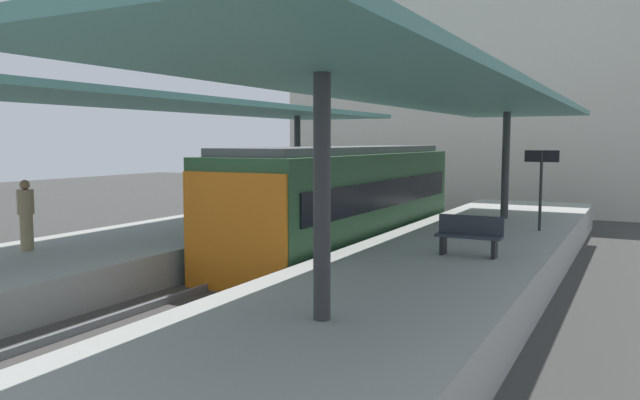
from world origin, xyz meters
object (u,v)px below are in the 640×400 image
Objects in this scene: commuter_train at (345,201)px; platform_sign at (541,172)px; platform_bench at (469,234)px; passenger_near_bench at (266,188)px; passenger_mid_platform at (26,214)px.

platform_sign is (5.21, 1.52, 0.90)m from commuter_train.
platform_sign reaches higher than platform_bench.
platform_sign is 8.83m from passenger_near_bench.
passenger_near_bench is at bearing 151.19° from platform_bench.
commuter_train is 5.38m from platform_bench.
commuter_train is 5.02× the size of platform_sign.
commuter_train reaches higher than passenger_mid_platform.
platform_bench is 0.88× the size of passenger_mid_platform.
commuter_train is 5.50m from platform_sign.
platform_bench is 0.83× the size of passenger_near_bench.
passenger_near_bench is at bearing -178.87° from platform_sign.
passenger_mid_platform is at bearing -96.91° from passenger_near_bench.
platform_bench is 4.79m from platform_sign.
commuter_train is at bearing 56.81° from passenger_mid_platform.
passenger_near_bench is at bearing 159.50° from commuter_train.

